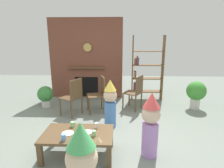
{
  "coord_description": "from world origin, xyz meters",
  "views": [
    {
      "loc": [
        0.29,
        -3.04,
        1.81
      ],
      "look_at": [
        0.15,
        0.4,
        0.96
      ],
      "focal_mm": 29.79,
      "sensor_mm": 36.0,
      "label": 1
    }
  ],
  "objects_px": {
    "potted_plant_tall": "(196,92)",
    "paper_cup_center": "(63,137)",
    "child_in_pink": "(151,123)",
    "dining_chair_middle": "(99,92)",
    "paper_cup_near_left": "(94,133)",
    "dining_chair_right": "(136,91)",
    "paper_plate_rear": "(68,133)",
    "birthday_cake_slice": "(98,139)",
    "paper_plate_front": "(87,132)",
    "child_by_the_chairs": "(110,102)",
    "paper_cup_near_right": "(73,124)",
    "coffee_table": "(78,136)",
    "potted_plant_short": "(46,95)",
    "dining_chair_left": "(74,95)",
    "paper_cup_far_left": "(97,125)",
    "bookshelf": "(145,71)"
  },
  "relations": [
    {
      "from": "paper_plate_rear",
      "to": "paper_cup_center",
      "type": "bearing_deg",
      "value": -91.71
    },
    {
      "from": "child_in_pink",
      "to": "paper_plate_front",
      "type": "bearing_deg",
      "value": -0.47
    },
    {
      "from": "paper_plate_front",
      "to": "dining_chair_middle",
      "type": "relative_size",
      "value": 0.19
    },
    {
      "from": "paper_plate_rear",
      "to": "dining_chair_left",
      "type": "xyz_separation_m",
      "value": [
        -0.29,
        1.58,
        0.12
      ]
    },
    {
      "from": "coffee_table",
      "to": "dining_chair_right",
      "type": "distance_m",
      "value": 2.27
    },
    {
      "from": "paper_cup_near_left",
      "to": "paper_plate_rear",
      "type": "xyz_separation_m",
      "value": [
        -0.41,
        0.05,
        -0.04
      ]
    },
    {
      "from": "coffee_table",
      "to": "bookshelf",
      "type": "bearing_deg",
      "value": 64.15
    },
    {
      "from": "paper_cup_near_left",
      "to": "dining_chair_right",
      "type": "xyz_separation_m",
      "value": [
        0.79,
        2.08,
        0.08
      ]
    },
    {
      "from": "paper_cup_center",
      "to": "paper_plate_front",
      "type": "bearing_deg",
      "value": 39.32
    },
    {
      "from": "paper_plate_rear",
      "to": "dining_chair_middle",
      "type": "distance_m",
      "value": 1.87
    },
    {
      "from": "paper_cup_center",
      "to": "child_by_the_chairs",
      "type": "height_order",
      "value": "child_by_the_chairs"
    },
    {
      "from": "paper_plate_rear",
      "to": "birthday_cake_slice",
      "type": "distance_m",
      "value": 0.54
    },
    {
      "from": "paper_plate_rear",
      "to": "dining_chair_right",
      "type": "height_order",
      "value": "dining_chair_right"
    },
    {
      "from": "paper_cup_near_left",
      "to": "potted_plant_tall",
      "type": "xyz_separation_m",
      "value": [
        2.38,
        2.22,
        0.01
      ]
    },
    {
      "from": "bookshelf",
      "to": "potted_plant_short",
      "type": "bearing_deg",
      "value": -164.44
    },
    {
      "from": "child_in_pink",
      "to": "dining_chair_left",
      "type": "relative_size",
      "value": 1.15
    },
    {
      "from": "dining_chair_middle",
      "to": "dining_chair_right",
      "type": "height_order",
      "value": "same"
    },
    {
      "from": "coffee_table",
      "to": "paper_plate_front",
      "type": "xyz_separation_m",
      "value": [
        0.14,
        0.01,
        0.06
      ]
    },
    {
      "from": "dining_chair_middle",
      "to": "bookshelf",
      "type": "bearing_deg",
      "value": -155.63
    },
    {
      "from": "dining_chair_right",
      "to": "child_by_the_chairs",
      "type": "bearing_deg",
      "value": 87.8
    },
    {
      "from": "potted_plant_short",
      "to": "dining_chair_middle",
      "type": "bearing_deg",
      "value": -11.08
    },
    {
      "from": "dining_chair_middle",
      "to": "paper_plate_rear",
      "type": "bearing_deg",
      "value": 65.34
    },
    {
      "from": "paper_cup_far_left",
      "to": "paper_plate_front",
      "type": "distance_m",
      "value": 0.21
    },
    {
      "from": "child_by_the_chairs",
      "to": "potted_plant_short",
      "type": "bearing_deg",
      "value": -97.37
    },
    {
      "from": "paper_cup_near_left",
      "to": "paper_plate_rear",
      "type": "height_order",
      "value": "paper_cup_near_left"
    },
    {
      "from": "paper_plate_rear",
      "to": "child_by_the_chairs",
      "type": "distance_m",
      "value": 1.22
    },
    {
      "from": "paper_cup_center",
      "to": "paper_plate_front",
      "type": "xyz_separation_m",
      "value": [
        0.29,
        0.24,
        -0.04
      ]
    },
    {
      "from": "paper_cup_near_right",
      "to": "potted_plant_tall",
      "type": "relative_size",
      "value": 0.12
    },
    {
      "from": "dining_chair_left",
      "to": "dining_chair_middle",
      "type": "distance_m",
      "value": 0.64
    },
    {
      "from": "potted_plant_tall",
      "to": "paper_cup_center",
      "type": "bearing_deg",
      "value": -139.6
    },
    {
      "from": "paper_cup_center",
      "to": "dining_chair_left",
      "type": "xyz_separation_m",
      "value": [
        -0.29,
        1.78,
        0.07
      ]
    },
    {
      "from": "bookshelf",
      "to": "birthday_cake_slice",
      "type": "bearing_deg",
      "value": -108.53
    },
    {
      "from": "paper_cup_near_right",
      "to": "paper_plate_rear",
      "type": "height_order",
      "value": "paper_cup_near_right"
    },
    {
      "from": "birthday_cake_slice",
      "to": "bookshelf",
      "type": "bearing_deg",
      "value": 71.47
    },
    {
      "from": "paper_cup_near_right",
      "to": "paper_cup_far_left",
      "type": "bearing_deg",
      "value": -4.3
    },
    {
      "from": "child_by_the_chairs",
      "to": "dining_chair_middle",
      "type": "distance_m",
      "value": 0.85
    },
    {
      "from": "child_by_the_chairs",
      "to": "dining_chair_right",
      "type": "distance_m",
      "value": 1.15
    },
    {
      "from": "paper_cup_far_left",
      "to": "paper_plate_rear",
      "type": "relative_size",
      "value": 0.51
    },
    {
      "from": "paper_plate_front",
      "to": "paper_plate_rear",
      "type": "xyz_separation_m",
      "value": [
        -0.29,
        -0.04,
        0.0
      ]
    },
    {
      "from": "paper_cup_near_right",
      "to": "paper_plate_front",
      "type": "relative_size",
      "value": 0.51
    },
    {
      "from": "paper_cup_far_left",
      "to": "dining_chair_right",
      "type": "height_order",
      "value": "dining_chair_right"
    },
    {
      "from": "paper_cup_near_left",
      "to": "dining_chair_left",
      "type": "height_order",
      "value": "dining_chair_left"
    },
    {
      "from": "paper_cup_far_left",
      "to": "birthday_cake_slice",
      "type": "height_order",
      "value": "paper_cup_far_left"
    },
    {
      "from": "dining_chair_right",
      "to": "paper_cup_far_left",
      "type": "bearing_deg",
      "value": 96.36
    },
    {
      "from": "paper_cup_far_left",
      "to": "potted_plant_short",
      "type": "bearing_deg",
      "value": 129.88
    },
    {
      "from": "child_in_pink",
      "to": "dining_chair_middle",
      "type": "distance_m",
      "value": 2.02
    },
    {
      "from": "paper_cup_far_left",
      "to": "dining_chair_left",
      "type": "distance_m",
      "value": 1.55
    },
    {
      "from": "paper_plate_rear",
      "to": "birthday_cake_slice",
      "type": "height_order",
      "value": "birthday_cake_slice"
    },
    {
      "from": "child_in_pink",
      "to": "child_by_the_chairs",
      "type": "height_order",
      "value": "child_in_pink"
    },
    {
      "from": "paper_plate_rear",
      "to": "birthday_cake_slice",
      "type": "xyz_separation_m",
      "value": [
        0.5,
        -0.21,
        0.04
      ]
    }
  ]
}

